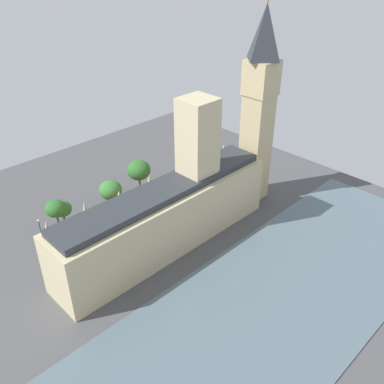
% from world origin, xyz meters
% --- Properties ---
extents(ground_plane, '(131.33, 131.33, 0.00)m').
position_xyz_m(ground_plane, '(0.00, 0.00, 0.00)').
color(ground_plane, '#4C4C4F').
extents(river_thames, '(36.89, 118.20, 0.25)m').
position_xyz_m(river_thames, '(-32.22, 0.00, 0.12)').
color(river_thames, slate).
rests_on(river_thames, ground).
extents(parliament_building, '(12.08, 58.78, 34.98)m').
position_xyz_m(parliament_building, '(-1.99, -1.63, 9.56)').
color(parliament_building, '#CCBA8E').
rests_on(parliament_building, ground).
extents(clock_tower, '(7.53, 7.53, 53.43)m').
position_xyz_m(clock_tower, '(-2.01, -33.42, 27.64)').
color(clock_tower, tan).
rests_on(clock_tower, ground).
extents(double_decker_bus_far_end, '(3.71, 10.72, 4.75)m').
position_xyz_m(double_decker_bus_far_end, '(11.92, -16.98, 2.63)').
color(double_decker_bus_far_end, '#B20C0F').
rests_on(double_decker_bus_far_end, ground).
extents(double_decker_bus_corner, '(2.99, 10.59, 4.75)m').
position_xyz_m(double_decker_bus_corner, '(14.16, 1.10, 2.63)').
color(double_decker_bus_corner, red).
rests_on(double_decker_bus_corner, ground).
extents(car_white_trailing, '(2.19, 4.24, 1.74)m').
position_xyz_m(car_white_trailing, '(12.09, 12.41, 0.88)').
color(car_white_trailing, silver).
rests_on(car_white_trailing, ground).
extents(car_yellow_cab_under_trees, '(1.95, 4.30, 1.74)m').
position_xyz_m(car_yellow_cab_under_trees, '(14.48, 19.46, 0.89)').
color(car_yellow_cab_under_trees, gold).
rests_on(car_yellow_cab_under_trees, ground).
extents(pedestrian_by_river_gate, '(0.57, 0.66, 1.62)m').
position_xyz_m(pedestrian_by_river_gate, '(5.51, -23.29, 0.73)').
color(pedestrian_by_river_gate, gray).
rests_on(pedestrian_by_river_gate, ground).
extents(pedestrian_midblock, '(0.62, 0.68, 1.64)m').
position_xyz_m(pedestrian_midblock, '(5.36, -2.78, 0.74)').
color(pedestrian_midblock, '#336B60').
rests_on(pedestrian_midblock, ground).
extents(plane_tree_kerbside, '(5.19, 5.19, 9.26)m').
position_xyz_m(plane_tree_kerbside, '(21.72, 16.12, 6.99)').
color(plane_tree_kerbside, brown).
rests_on(plane_tree_kerbside, ground).
extents(plane_tree_opposite_hall, '(6.82, 6.82, 10.71)m').
position_xyz_m(plane_tree_opposite_hall, '(21.99, -10.73, 7.78)').
color(plane_tree_opposite_hall, brown).
rests_on(plane_tree_opposite_hall, ground).
extents(plane_tree_leading, '(4.73, 4.73, 7.88)m').
position_xyz_m(plane_tree_leading, '(21.99, 14.25, 5.82)').
color(plane_tree_leading, brown).
rests_on(plane_tree_leading, ground).
extents(plane_tree_near_tower, '(6.27, 6.27, 8.89)m').
position_xyz_m(plane_tree_near_tower, '(20.73, 0.24, 6.20)').
color(plane_tree_near_tower, brown).
rests_on(plane_tree_near_tower, ground).
extents(street_lamp_slot_10, '(0.56, 0.56, 5.89)m').
position_xyz_m(street_lamp_slot_10, '(21.99, 20.93, 4.15)').
color(street_lamp_slot_10, black).
rests_on(street_lamp_slot_10, ground).
extents(street_lamp_slot_11, '(0.56, 0.56, 6.14)m').
position_xyz_m(street_lamp_slot_11, '(21.32, -0.15, 4.30)').
color(street_lamp_slot_11, black).
rests_on(street_lamp_slot_11, ground).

